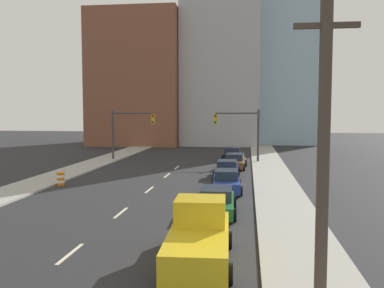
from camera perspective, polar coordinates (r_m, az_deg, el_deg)
The scene contains 20 objects.
sidewalk_left at distance 55.18m, azimuth -8.90°, elevation -1.16°, with size 3.24×90.80×0.13m.
sidewalk_right at distance 53.01m, azimuth 9.65°, elevation -1.40°, with size 3.24×90.80×0.13m.
lane_stripe_at_8m at distance 17.49m, azimuth -15.92°, elevation -13.86°, with size 0.16×2.40×0.01m, color beige.
lane_stripe_at_15m at distance 23.46m, azimuth -9.45°, elevation -9.01°, with size 0.16×2.40×0.01m, color beige.
lane_stripe_at_21m at distance 29.79m, azimuth -5.70°, elevation -6.08°, with size 0.16×2.40×0.01m, color beige.
lane_stripe_at_28m at distance 36.08m, azimuth -3.35°, elevation -4.20°, with size 0.16×2.40×0.01m, color beige.
lane_stripe_at_33m at distance 41.00m, azimuth -2.03°, elevation -3.14°, with size 0.16×2.40×0.01m, color beige.
building_brick_left at distance 71.67m, azimuth -6.74°, elevation 8.43°, with size 14.00×16.00×20.79m.
building_office_center at distance 73.93m, azimuth 4.12°, elevation 10.91°, with size 12.00×20.00×27.42m.
building_glass_right at distance 78.94m, azimuth 10.97°, elevation 15.46°, with size 13.00×20.00×41.14m.
traffic_signal_left at distance 47.18m, azimuth -8.83°, elevation 2.27°, with size 4.79×0.35×5.56m.
traffic_signal_right at distance 45.30m, azimuth 6.97°, elevation 2.19°, with size 4.79×0.35×5.56m.
utility_pole_right_near at distance 11.29m, azimuth 17.11°, elevation -1.64°, with size 1.60×0.32×8.35m.
traffic_barrel at distance 32.74m, azimuth -17.11°, elevation -4.46°, with size 0.56×0.56×0.95m.
pickup_truck_yellow at distance 15.79m, azimuth 0.97°, elevation -12.35°, with size 2.58×5.81×2.19m.
sedan_green at distance 22.82m, azimuth 3.28°, elevation -7.70°, with size 2.22×4.80×1.39m.
sedan_blue at distance 28.98m, azimuth 4.60°, elevation -5.03°, with size 2.23×4.74×1.47m.
sedan_navy at distance 35.22m, azimuth 4.70°, elevation -3.39°, with size 2.06×4.49×1.38m.
sedan_brown at distance 40.51m, azimuth 5.75°, elevation -2.34°, with size 2.27×4.80×1.40m.
sedan_black at distance 47.27m, azimuth 5.37°, elevation -1.36°, with size 2.18×4.51×1.42m.
Camera 1 is at (6.67, -7.30, 5.47)m, focal length 40.00 mm.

